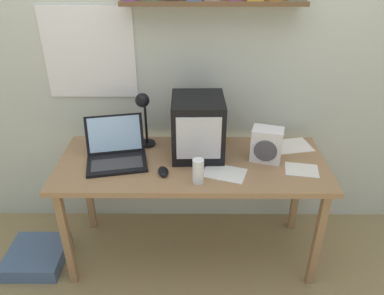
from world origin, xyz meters
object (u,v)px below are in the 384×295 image
(juice_glass, at_px, (198,172))
(computer_mouse, at_px, (163,171))
(printed_handout, at_px, (292,146))
(floor_cushion, at_px, (37,256))
(desk_lamp, at_px, (144,110))
(open_notebook, at_px, (302,170))
(loose_paper_near_laptop, at_px, (224,173))
(laptop, at_px, (116,150))
(space_heater, at_px, (267,145))
(crt_monitor, at_px, (198,127))
(corner_desk, at_px, (192,171))

(juice_glass, height_order, computer_mouse, juice_glass)
(printed_handout, xyz_separation_m, floor_cushion, (-1.73, -0.31, -0.71))
(desk_lamp, bearing_deg, juice_glass, -44.04)
(juice_glass, relative_size, open_notebook, 0.68)
(open_notebook, xyz_separation_m, floor_cushion, (-1.72, -0.01, -0.71))
(desk_lamp, distance_m, loose_paper_near_laptop, 0.64)
(laptop, height_order, space_heater, laptop)
(crt_monitor, distance_m, floor_cushion, 1.43)
(space_heater, xyz_separation_m, open_notebook, (0.20, -0.12, -0.10))
(printed_handout, height_order, loose_paper_near_laptop, same)
(open_notebook, bearing_deg, juice_glass, -168.39)
(corner_desk, relative_size, crt_monitor, 4.44)
(crt_monitor, distance_m, space_heater, 0.44)
(printed_handout, bearing_deg, floor_cushion, -169.94)
(computer_mouse, height_order, floor_cushion, computer_mouse)
(corner_desk, distance_m, space_heater, 0.49)
(printed_handout, bearing_deg, desk_lamp, -178.63)
(corner_desk, xyz_separation_m, printed_handout, (0.66, 0.20, 0.07))
(printed_handout, bearing_deg, open_notebook, -91.71)
(corner_desk, xyz_separation_m, space_heater, (0.46, 0.03, 0.17))
(crt_monitor, xyz_separation_m, desk_lamp, (-0.34, 0.07, 0.08))
(floor_cushion, bearing_deg, space_heater, 5.04)
(desk_lamp, xyz_separation_m, floor_cushion, (-0.76, -0.28, -0.97))
(space_heater, relative_size, computer_mouse, 1.82)
(laptop, distance_m, computer_mouse, 0.35)
(computer_mouse, xyz_separation_m, floor_cushion, (-0.90, 0.03, -0.72))
(crt_monitor, bearing_deg, loose_paper_near_laptop, -58.00)
(crt_monitor, xyz_separation_m, space_heater, (0.42, -0.08, -0.08))
(crt_monitor, relative_size, floor_cushion, 0.98)
(space_heater, distance_m, loose_paper_near_laptop, 0.32)
(open_notebook, bearing_deg, floor_cushion, -179.60)
(space_heater, distance_m, floor_cushion, 1.73)
(laptop, height_order, desk_lamp, desk_lamp)
(crt_monitor, bearing_deg, corner_desk, -109.28)
(open_notebook, bearing_deg, corner_desk, 171.90)
(crt_monitor, xyz_separation_m, loose_paper_near_laptop, (0.16, -0.24, -0.18))
(corner_desk, relative_size, floor_cushion, 4.36)
(computer_mouse, relative_size, printed_handout, 0.43)
(corner_desk, bearing_deg, floor_cushion, -174.38)
(desk_lamp, distance_m, juice_glass, 0.56)
(space_heater, xyz_separation_m, computer_mouse, (-0.62, -0.17, -0.09))
(loose_paper_near_laptop, height_order, floor_cushion, loose_paper_near_laptop)
(corner_desk, distance_m, crt_monitor, 0.28)
(juice_glass, xyz_separation_m, floor_cushion, (-1.10, 0.11, -0.77))
(computer_mouse, bearing_deg, corner_desk, 39.12)
(crt_monitor, bearing_deg, floor_cushion, -170.34)
(corner_desk, height_order, computer_mouse, computer_mouse)
(crt_monitor, relative_size, loose_paper_near_laptop, 1.31)
(corner_desk, bearing_deg, computer_mouse, -140.88)
(desk_lamp, relative_size, printed_handout, 1.41)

